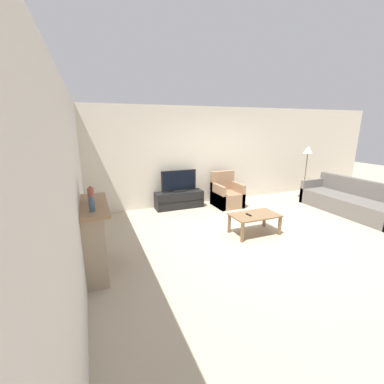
% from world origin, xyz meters
% --- Properties ---
extents(ground_plane, '(24.00, 24.00, 0.00)m').
position_xyz_m(ground_plane, '(0.00, 0.00, 0.00)').
color(ground_plane, tan).
extents(wall_back, '(12.00, 0.06, 2.70)m').
position_xyz_m(wall_back, '(0.00, 2.34, 1.35)').
color(wall_back, beige).
rests_on(wall_back, ground).
extents(wall_left, '(0.06, 12.00, 2.70)m').
position_xyz_m(wall_left, '(-3.48, 0.00, 1.35)').
color(wall_left, beige).
rests_on(wall_left, ground).
extents(fireplace, '(0.41, 1.26, 1.08)m').
position_xyz_m(fireplace, '(-3.30, -0.40, 0.55)').
color(fireplace, tan).
rests_on(fireplace, ground).
extents(mantel_vase_left, '(0.07, 0.07, 0.21)m').
position_xyz_m(mantel_vase_left, '(-3.29, -0.78, 1.18)').
color(mantel_vase_left, '#385670').
rests_on(mantel_vase_left, fireplace).
extents(mantel_vase_centre_left, '(0.09, 0.09, 0.29)m').
position_xyz_m(mantel_vase_centre_left, '(-3.29, -0.50, 1.22)').
color(mantel_vase_centre_left, '#994C3D').
rests_on(mantel_vase_centre_left, fireplace).
extents(mantel_clock, '(0.08, 0.11, 0.15)m').
position_xyz_m(mantel_clock, '(-3.29, -0.27, 1.16)').
color(mantel_clock, brown).
rests_on(mantel_clock, fireplace).
extents(tv_stand, '(1.31, 0.42, 0.46)m').
position_xyz_m(tv_stand, '(-1.08, 2.06, 0.23)').
color(tv_stand, black).
rests_on(tv_stand, ground).
extents(tv, '(0.97, 0.18, 0.58)m').
position_xyz_m(tv, '(-1.08, 2.06, 0.73)').
color(tv, black).
rests_on(tv, tv_stand).
extents(armchair, '(0.70, 0.76, 0.94)m').
position_xyz_m(armchair, '(0.22, 1.75, 0.30)').
color(armchair, '#937051').
rests_on(armchair, ground).
extents(coffee_table, '(0.98, 0.58, 0.43)m').
position_xyz_m(coffee_table, '(-0.21, -0.17, 0.37)').
color(coffee_table, brown).
rests_on(coffee_table, ground).
extents(remote, '(0.05, 0.15, 0.02)m').
position_xyz_m(remote, '(-0.35, -0.16, 0.44)').
color(remote, black).
rests_on(remote, coffee_table).
extents(couch, '(0.89, 2.48, 0.85)m').
position_xyz_m(couch, '(2.88, 0.00, 0.28)').
color(couch, '#66605B').
rests_on(couch, ground).
extents(floor_lamp, '(0.30, 0.30, 1.59)m').
position_xyz_m(floor_lamp, '(2.95, 1.66, 1.34)').
color(floor_lamp, black).
rests_on(floor_lamp, ground).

